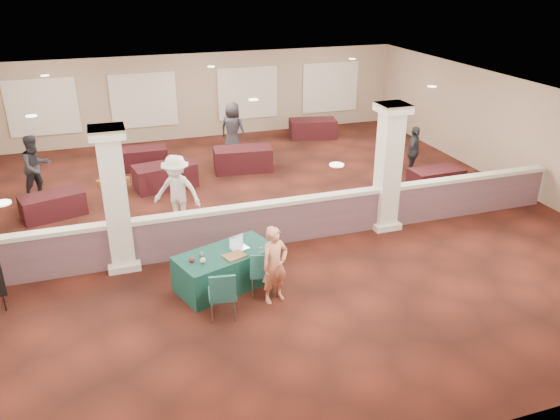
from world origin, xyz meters
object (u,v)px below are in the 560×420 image
object	(u,v)px
near_table	(226,269)
attendee_d	(233,129)
far_table_front_right	(436,179)
attendee_a	(36,167)
far_table_back_right	(313,129)
attendee_b	(177,192)
far_table_front_left	(53,205)
far_table_front_center	(165,176)
attendee_c	(413,152)
woman	(275,265)
conf_chair_side	(222,292)
conf_chair_main	(262,270)
far_table_back_center	(243,159)
far_table_back_left	(141,158)

from	to	relation	value
near_table	attendee_d	bearing A→B (deg)	55.98
far_table_front_right	attendee_a	xyz separation A→B (m)	(-11.22, 3.07, 0.61)
far_table_back_right	attendee_b	xyz separation A→B (m)	(-6.19, -6.33, 0.60)
far_table_front_left	far_table_front_center	xyz separation A→B (m)	(3.13, 1.17, 0.04)
near_table	attendee_b	size ratio (longest dim) A/B	1.06
attendee_c	far_table_front_left	bearing A→B (deg)	134.63
near_table	woman	size ratio (longest dim) A/B	1.26
attendee_a	attendee_b	distance (m)	4.75
far_table_back_right	conf_chair_side	bearing A→B (deg)	-119.43
woman	attendee_b	world-z (taller)	attendee_b
woman	attendee_a	world-z (taller)	attendee_a
conf_chair_main	far_table_back_right	size ratio (longest dim) A/B	0.55
conf_chair_side	far_table_front_left	bearing A→B (deg)	127.08
far_table_front_left	far_table_back_right	bearing A→B (deg)	26.71
far_table_back_center	far_table_front_center	bearing A→B (deg)	-163.84
near_table	attendee_b	distance (m)	3.26
far_table_back_left	far_table_back_right	distance (m)	6.85
conf_chair_main	attendee_b	size ratio (longest dim) A/B	0.51
near_table	far_table_front_left	bearing A→B (deg)	107.56
far_table_front_center	attendee_a	size ratio (longest dim) A/B	0.97
far_table_back_right	far_table_back_center	bearing A→B (deg)	-142.23
far_table_front_left	far_table_back_right	xyz separation A→B (m)	(9.29, 4.67, 0.04)
far_table_front_center	attendee_d	bearing A→B (deg)	40.93
far_table_front_center	attendee_a	world-z (taller)	attendee_a
near_table	attendee_c	world-z (taller)	attendee_c
far_table_front_left	conf_chair_main	bearing A→B (deg)	-52.16
far_table_front_left	far_table_front_center	distance (m)	3.34
attendee_d	far_table_back_right	bearing A→B (deg)	-121.24
far_table_back_center	attendee_d	distance (m)	1.67
conf_chair_side	far_table_front_center	world-z (taller)	conf_chair_side
far_table_front_right	far_table_back_right	size ratio (longest dim) A/B	0.89
near_table	conf_chair_side	bearing A→B (deg)	-125.00
woman	far_table_front_center	distance (m)	6.99
conf_chair_main	far_table_front_left	world-z (taller)	conf_chair_main
near_table	attendee_c	distance (m)	8.42
near_table	far_table_front_right	bearing A→B (deg)	5.48
far_table_front_center	far_table_front_left	bearing A→B (deg)	-159.45
far_table_back_center	far_table_back_right	bearing A→B (deg)	37.77
conf_chair_main	far_table_front_center	world-z (taller)	conf_chair_main
near_table	attendee_b	world-z (taller)	attendee_b
woman	far_table_front_right	xyz separation A→B (m)	(6.41, 4.16, -0.49)
conf_chair_main	far_table_back_left	world-z (taller)	conf_chair_main
far_table_back_right	far_table_front_left	bearing A→B (deg)	-153.29
woman	far_table_front_right	bearing A→B (deg)	16.31
far_table_back_right	attendee_c	bearing A→B (deg)	-74.23
attendee_c	attendee_d	distance (m)	6.21
attendee_a	far_table_front_left	bearing A→B (deg)	-110.57
conf_chair_side	far_table_back_left	xyz separation A→B (m)	(-0.67, 9.19, -0.27)
near_table	far_table_back_center	xyz separation A→B (m)	(2.15, 6.76, -0.01)
far_table_front_center	conf_chair_side	bearing A→B (deg)	-88.90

